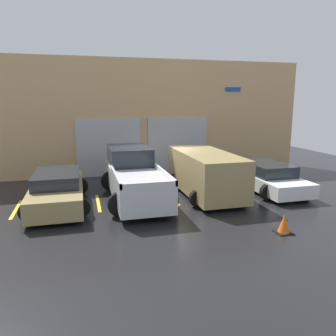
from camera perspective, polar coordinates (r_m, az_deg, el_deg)
ground_plane at (r=14.63m, az=-1.09°, el=-3.40°), size 28.00×28.00×0.00m
shophouse_building at (r=17.37m, az=-3.78°, el=8.68°), size 17.20×0.68×5.89m
pickup_truck at (r=12.95m, az=-5.95°, el=-1.42°), size 2.42×5.41×1.90m
sedan_white at (r=14.75m, az=16.88°, el=-1.54°), size 2.21×4.33×1.18m
sedan_side at (r=12.61m, az=-18.71°, el=-3.63°), size 2.23×4.57×1.26m
van_right at (r=13.37m, az=6.50°, el=-0.75°), size 2.29×4.63×1.76m
parking_stripe_far_left at (r=12.93m, az=-24.93°, el=-6.52°), size 0.12×2.20×0.01m
parking_stripe_left at (r=12.73m, az=-12.05°, el=-5.95°), size 0.12×2.20×0.01m
parking_stripe_centre at (r=13.16m, az=0.56°, el=-5.11°), size 0.12×2.20×0.01m
parking_stripe_right at (r=14.17m, az=11.85°, el=-4.14°), size 0.12×2.20×0.01m
parking_stripe_far_right at (r=15.64m, az=21.30°, el=-3.20°), size 0.12×2.20×0.01m
traffic_cone at (r=10.25m, az=19.55°, el=-9.26°), size 0.47×0.47×0.55m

